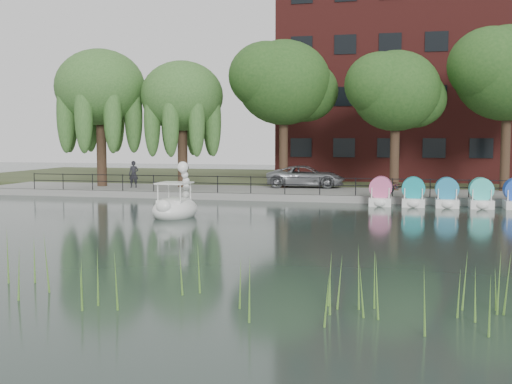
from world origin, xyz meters
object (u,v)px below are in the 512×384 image
(bicycle, at_px, (399,185))
(minivan, at_px, (306,175))
(swan_boat, at_px, (175,205))
(pedestrian, at_px, (134,172))

(bicycle, bearing_deg, minivan, 68.83)
(swan_boat, bearing_deg, pedestrian, 125.16)
(minivan, relative_size, pedestrian, 2.92)
(minivan, bearing_deg, swan_boat, 159.46)
(minivan, xyz_separation_m, swan_boat, (-3.90, -13.49, -0.66))
(minivan, relative_size, swan_boat, 1.86)
(swan_boat, bearing_deg, bicycle, 47.17)
(minivan, xyz_separation_m, bicycle, (5.95, -3.79, -0.30))
(bicycle, height_order, swan_boat, swan_boat)
(minivan, height_order, bicycle, minivan)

